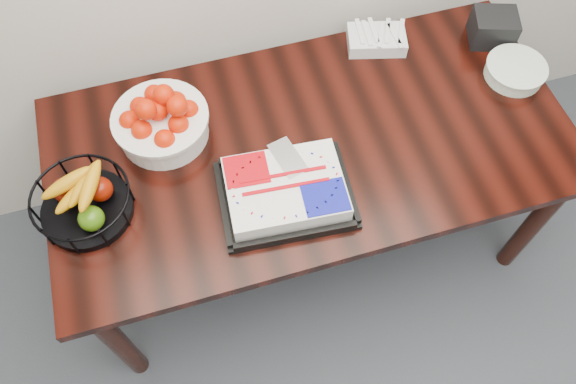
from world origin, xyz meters
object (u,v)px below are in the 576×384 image
object	(u,v)px
fruit_basket	(83,201)
table	(310,154)
plate_stack	(515,71)
napkin_box	(493,28)
tangerine_bowl	(160,118)
cake_tray	(285,190)

from	to	relation	value
fruit_basket	table	bearing A→B (deg)	4.91
fruit_basket	plate_stack	distance (m)	1.57
table	napkin_box	xyz separation A→B (m)	(0.80, 0.26, 0.14)
tangerine_bowl	fruit_basket	bearing A→B (deg)	-141.06
cake_tray	tangerine_bowl	bearing A→B (deg)	132.66
table	plate_stack	world-z (taller)	plate_stack
tangerine_bowl	cake_tray	bearing A→B (deg)	-47.34
fruit_basket	napkin_box	size ratio (longest dim) A/B	1.93
tangerine_bowl	plate_stack	world-z (taller)	tangerine_bowl
table	napkin_box	world-z (taller)	napkin_box
cake_tray	fruit_basket	size ratio (longest dim) A/B	1.46
table	cake_tray	bearing A→B (deg)	-127.83
table	fruit_basket	size ratio (longest dim) A/B	5.89
cake_tray	plate_stack	world-z (taller)	cake_tray
tangerine_bowl	napkin_box	xyz separation A→B (m)	(1.28, 0.09, -0.03)
cake_tray	napkin_box	world-z (taller)	napkin_box
cake_tray	plate_stack	xyz separation A→B (m)	(0.95, 0.25, -0.01)
cake_tray	napkin_box	bearing A→B (deg)	25.21
plate_stack	fruit_basket	bearing A→B (deg)	-175.37
fruit_basket	tangerine_bowl	bearing A→B (deg)	38.94
tangerine_bowl	fruit_basket	world-z (taller)	tangerine_bowl
table	plate_stack	size ratio (longest dim) A/B	8.15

